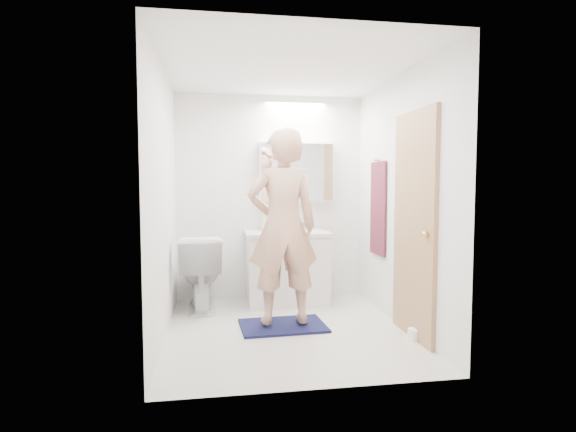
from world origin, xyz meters
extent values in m
plane|color=silver|center=(0.00, 0.00, 0.00)|extent=(2.50, 2.50, 0.00)
plane|color=white|center=(0.00, 0.00, 2.40)|extent=(2.50, 2.50, 0.00)
plane|color=white|center=(0.00, 1.25, 1.20)|extent=(2.50, 0.00, 2.50)
plane|color=white|center=(0.00, -1.25, 1.20)|extent=(2.50, 0.00, 2.50)
plane|color=white|center=(-1.10, 0.00, 1.20)|extent=(0.00, 2.50, 2.50)
plane|color=white|center=(1.10, 0.00, 1.20)|extent=(0.00, 2.50, 2.50)
cube|color=white|center=(0.15, 0.96, 0.39)|extent=(0.90, 0.55, 0.78)
cube|color=silver|center=(0.15, 0.96, 0.80)|extent=(0.95, 0.58, 0.04)
cylinder|color=white|center=(0.15, 0.99, 0.84)|extent=(0.36, 0.36, 0.03)
cylinder|color=silver|center=(0.15, 1.19, 0.90)|extent=(0.02, 0.02, 0.16)
cube|color=white|center=(0.30, 1.18, 1.50)|extent=(0.88, 0.14, 0.70)
cube|color=silver|center=(0.30, 1.10, 1.50)|extent=(0.84, 0.01, 0.66)
imported|color=white|center=(-0.82, 0.85, 0.41)|extent=(0.49, 0.82, 0.82)
cube|color=#141840|center=(-0.03, 0.09, 0.01)|extent=(0.83, 0.59, 0.02)
imported|color=tan|center=(-0.03, 0.09, 0.96)|extent=(0.69, 0.47, 1.83)
cube|color=#A37351|center=(1.08, -0.35, 1.00)|extent=(0.04, 0.80, 2.00)
sphere|color=gold|center=(1.04, -0.65, 0.95)|extent=(0.06, 0.06, 0.06)
cube|color=#1B123B|center=(1.08, 0.55, 1.10)|extent=(0.02, 0.42, 1.00)
cylinder|color=silver|center=(1.07, 0.55, 1.62)|extent=(0.07, 0.02, 0.02)
imported|color=#CCC184|center=(-0.09, 1.11, 0.93)|extent=(0.11, 0.11, 0.22)
imported|color=#577FBB|center=(0.02, 1.15, 0.90)|extent=(0.10, 0.10, 0.16)
imported|color=#4172C5|center=(0.34, 1.12, 0.86)|extent=(0.12, 0.12, 0.09)
cylinder|color=white|center=(1.05, -0.45, 0.05)|extent=(0.11, 0.11, 0.10)
camera|label=1|loc=(-0.65, -4.10, 1.36)|focal=28.30mm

